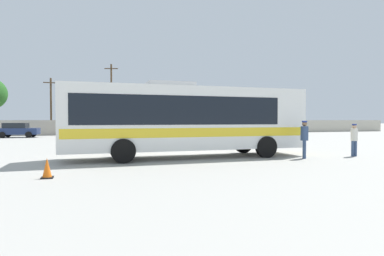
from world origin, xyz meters
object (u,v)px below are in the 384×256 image
Objects in this scene: attendant_by_bus_door at (304,137)px; passenger_waiting_on_apron at (354,138)px; parked_car_rightmost_red at (185,129)px; utility_pole_far at (51,105)px; parked_car_leftmost_dark_blue at (17,130)px; parked_car_third_silver at (142,129)px; coach_bus_white_yellow at (185,118)px; roadside_tree_midleft at (71,98)px; parked_car_second_red at (85,129)px; utility_pole_near at (111,97)px; traffic_cone_on_apron at (47,168)px.

passenger_waiting_on_apron is at bearing 0.65° from attendant_by_bus_door.
passenger_waiting_on_apron reaches higher than parked_car_rightmost_red.
utility_pole_far is at bearing 114.34° from attendant_by_bus_door.
utility_pole_far reaches higher than attendant_by_bus_door.
parked_car_leftmost_dark_blue reaches higher than parked_car_third_silver.
parked_car_rightmost_red is (6.59, 22.90, -1.14)m from coach_bus_white_yellow.
parked_car_leftmost_dark_blue is (-17.08, 24.75, -0.21)m from attendant_by_bus_door.
coach_bus_white_yellow is 1.84× the size of roadside_tree_midleft.
utility_pole_near is at bearing 66.95° from parked_car_second_red.
coach_bus_white_yellow reaches higher than passenger_waiting_on_apron.
utility_pole_near reaches higher than roadside_tree_midleft.
utility_pole_far is (-7.63, -0.16, -1.11)m from utility_pole_near.
parked_car_rightmost_red is (-1.67, 24.90, -0.14)m from passenger_waiting_on_apron.
utility_pole_far reaches higher than coach_bus_white_yellow.
utility_pole_far is at bearing 154.85° from parked_car_rightmost_red.
parked_car_second_red is (-10.38, 24.74, -0.22)m from attendant_by_bus_door.
parked_car_leftmost_dark_blue is 13.39m from utility_pole_near.
parked_car_leftmost_dark_blue is at bearing -107.47° from utility_pole_far.
parked_car_leftmost_dark_blue is 0.44× the size of utility_pole_near.
roadside_tree_midleft is (-7.02, 31.31, 2.82)m from coach_bus_white_yellow.
roadside_tree_midleft is (-5.28, 0.76, -0.17)m from utility_pole_near.
parked_car_third_silver is at bearing -37.39° from utility_pole_far.
utility_pole_far reaches higher than passenger_waiting_on_apron.
coach_bus_white_yellow is 6.56× the size of attendant_by_bus_door.
parked_car_leftmost_dark_blue is 18.37m from parked_car_rightmost_red.
parked_car_third_silver is at bearing -1.88° from parked_car_leftmost_dark_blue.
utility_pole_far is at bearing 72.53° from parked_car_leftmost_dark_blue.
utility_pole_far is (-17.63, 32.39, 2.88)m from passenger_waiting_on_apron.
parked_car_second_red reaches higher than traffic_cone_on_apron.
coach_bus_white_yellow is 5.75m from attendant_by_bus_door.
roadside_tree_midleft reaches higher than parked_car_third_silver.
traffic_cone_on_apron is at bearing -114.42° from parked_car_rightmost_red.
attendant_by_bus_door is 30.07m from parked_car_leftmost_dark_blue.
passenger_waiting_on_apron is at bearing -61.64° from parked_car_second_red.
parked_car_leftmost_dark_blue is at bearing 124.62° from attendant_by_bus_door.
parked_car_rightmost_red reaches higher than traffic_cone_on_apron.
parked_car_leftmost_dark_blue is at bearing 179.98° from parked_car_second_red.
parked_car_second_red is at bearing 102.58° from coach_bus_white_yellow.
parked_car_rightmost_red is 0.60× the size of utility_pole_far.
traffic_cone_on_apron is (-13.93, -2.10, -0.62)m from passenger_waiting_on_apron.
parked_car_rightmost_red is 29.65m from traffic_cone_on_apron.
utility_pole_near is at bearing 37.96° from parked_car_leftmost_dark_blue.
utility_pole_near is (-2.98, 8.26, 4.15)m from parked_car_third_silver.
attendant_by_bus_door is 2.79× the size of traffic_cone_on_apron.
attendant_by_bus_door is at bearing 10.65° from traffic_cone_on_apron.
utility_pole_near reaches higher than passenger_waiting_on_apron.
passenger_waiting_on_apron is (2.96, 0.03, -0.09)m from attendant_by_bus_door.
parked_car_rightmost_red is at bearing 0.59° from parked_car_leftmost_dark_blue.
coach_bus_white_yellow is at bearing -77.37° from roadside_tree_midleft.
roadside_tree_midleft is at bearing 114.64° from passenger_waiting_on_apron.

